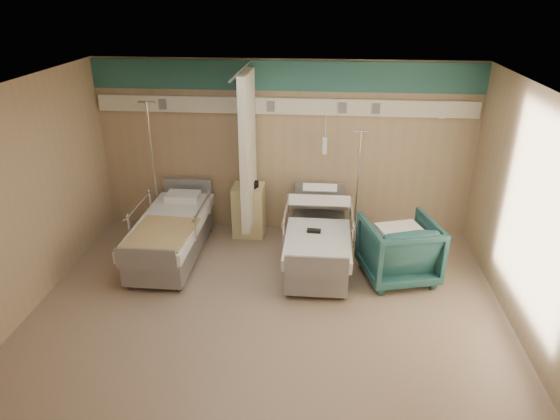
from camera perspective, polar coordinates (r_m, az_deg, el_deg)
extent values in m
cube|color=gray|center=(6.46, -1.46, -11.74)|extent=(6.00, 5.00, 0.00)
cube|color=tan|center=(8.07, 0.47, 7.03)|extent=(6.00, 0.04, 2.80)
cube|color=tan|center=(3.65, -6.35, -16.92)|extent=(6.00, 0.04, 2.80)
cube|color=tan|center=(6.77, -27.73, 0.63)|extent=(0.04, 5.00, 2.80)
cube|color=tan|center=(6.18, 27.22, -1.38)|extent=(0.04, 5.00, 2.80)
cube|color=silver|center=(5.31, -1.78, 13.47)|extent=(6.00, 5.00, 0.04)
cube|color=#29615E|center=(7.79, 0.48, 15.09)|extent=(6.00, 0.04, 0.45)
cube|color=silver|center=(7.84, 0.45, 11.81)|extent=(5.88, 0.08, 0.25)
cylinder|color=silver|center=(6.95, -4.40, 15.66)|extent=(0.03, 1.80, 0.03)
cube|color=white|center=(7.57, -3.68, 6.68)|extent=(0.12, 0.90, 2.35)
cube|color=beige|center=(8.20, -3.56, -0.02)|extent=(0.50, 0.48, 0.85)
imported|color=#205152|center=(7.15, 13.39, -4.37)|extent=(1.17, 1.19, 0.89)
cube|color=white|center=(6.92, 13.84, -1.00)|extent=(0.71, 0.67, 0.07)
cylinder|color=silver|center=(8.29, 8.42, -3.13)|extent=(0.32, 0.32, 0.03)
cylinder|color=silver|center=(7.93, 8.81, 2.56)|extent=(0.03, 0.03, 1.80)
cylinder|color=silver|center=(7.64, 9.24, 8.82)|extent=(0.22, 0.03, 0.03)
cylinder|color=silver|center=(8.71, -13.52, -2.14)|extent=(0.39, 0.39, 0.03)
cylinder|color=silver|center=(8.30, -14.23, 4.50)|extent=(0.03, 0.03, 2.18)
cylinder|color=silver|center=(8.01, -15.03, 11.83)|extent=(0.26, 0.03, 0.03)
cube|color=black|center=(7.02, 3.89, -2.39)|extent=(0.20, 0.10, 0.04)
cube|color=tan|center=(7.14, -13.38, -2.57)|extent=(0.86, 1.06, 0.04)
cube|color=black|center=(7.97, -3.29, 2.98)|extent=(0.23, 0.19, 0.11)
cylinder|color=white|center=(8.13, -4.22, 3.51)|extent=(0.11, 0.11, 0.14)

